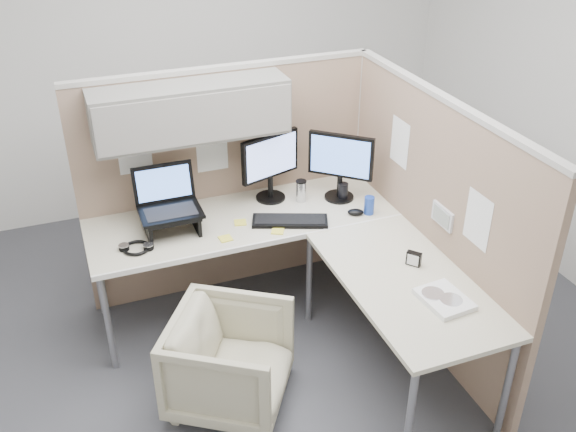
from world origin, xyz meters
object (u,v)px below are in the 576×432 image
object	(u,v)px
office_chair	(230,357)
monitor_left	(270,162)
keyboard	(290,221)
desk	(299,248)

from	to	relation	value
office_chair	monitor_left	size ratio (longest dim) A/B	1.39
office_chair	keyboard	distance (m)	0.96
desk	monitor_left	distance (m)	0.67
desk	office_chair	bearing A→B (deg)	-145.72
desk	monitor_left	xyz separation A→B (m)	(0.02, 0.58, 0.32)
monitor_left	keyboard	xyz separation A→B (m)	(0.01, -0.35, -0.26)
office_chair	monitor_left	xyz separation A→B (m)	(0.60, 0.97, 0.68)
office_chair	monitor_left	world-z (taller)	monitor_left
keyboard	office_chair	bearing A→B (deg)	-112.60
monitor_left	keyboard	size ratio (longest dim) A/B	0.97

